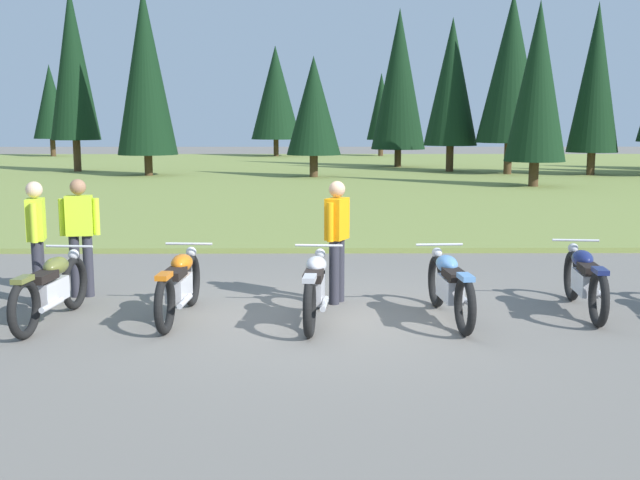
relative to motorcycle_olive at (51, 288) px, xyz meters
name	(u,v)px	position (x,y,z in m)	size (l,w,h in m)	color
ground_plane	(320,317)	(3.30, 0.23, -0.44)	(140.00, 140.00, 0.00)	slate
grass_moorland	(315,174)	(3.30, 26.98, -0.39)	(80.00, 44.00, 0.10)	olive
forest_treeline	(405,85)	(7.92, 30.31, 3.91)	(42.55, 29.02, 8.93)	#47331E
motorcycle_olive	(51,288)	(0.00, 0.00, 0.00)	(0.62, 2.10, 0.88)	black
motorcycle_orange	(179,284)	(1.54, 0.19, 0.00)	(0.62, 2.10, 0.88)	black
motorcycle_silver	(315,287)	(3.24, 0.04, 0.00)	(0.62, 2.10, 0.88)	black
motorcycle_sky_blue	(450,285)	(4.92, 0.10, 0.00)	(0.62, 2.10, 0.88)	black
motorcycle_navy	(585,279)	(6.73, 0.45, 0.00)	(0.62, 2.10, 0.88)	black
rider_with_back_turned	(37,235)	(-0.51, 0.98, 0.51)	(0.30, 0.54, 1.67)	#2D2D38
rider_near_row_end	(80,230)	(-0.06, 1.42, 0.51)	(0.54, 0.28, 1.67)	#2D2D38
rider_checking_bike	(337,234)	(3.54, 1.02, 0.51)	(0.35, 0.51, 1.67)	#2D2D38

